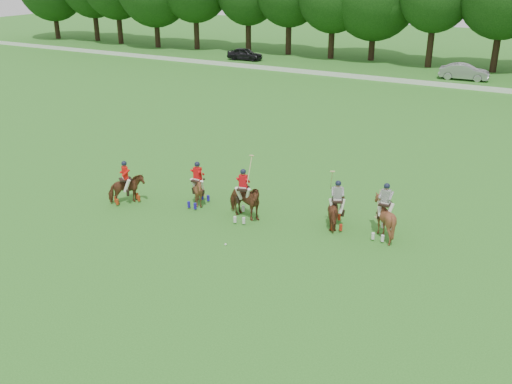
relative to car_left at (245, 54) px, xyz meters
The scene contains 10 objects.
ground 46.98m from the car_left, 64.79° to the right, with size 180.00×180.00×0.00m, color #29681D.
boundary_rail 20.51m from the car_left, 12.68° to the right, with size 120.00×0.10×0.44m, color white.
car_left is the anchor object (origin of this frame).
car_mid 24.66m from the car_left, ahead, with size 1.64×4.69×1.55m, color #98989D.
polo_red_a 42.51m from the car_left, 68.39° to the right, with size 1.64×1.82×2.16m.
polo_red_b 44.04m from the car_left, 60.73° to the right, with size 1.99×1.80×2.96m.
polo_red_c 42.54m from the car_left, 63.65° to the right, with size 1.25×1.40×2.23m.
polo_stripe_a 45.12m from the car_left, 55.49° to the right, with size 1.43×1.90×2.73m.
polo_stripe_b 46.28m from the car_left, 53.30° to the right, with size 1.45×1.62×2.43m.
polo_ball 46.66m from the car_left, 61.63° to the right, with size 0.09×0.09×0.09m, color white.
Camera 1 is at (13.28, -16.52, 11.07)m, focal length 40.00 mm.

